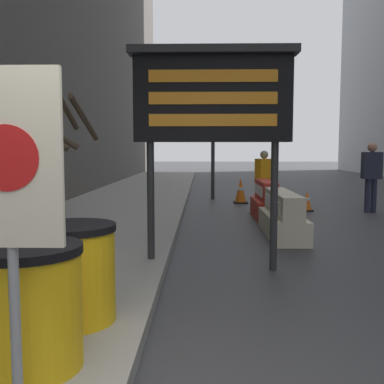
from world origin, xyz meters
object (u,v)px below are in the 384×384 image
barrel_drum_middle (73,273)px  pedestrian_passerby (264,176)px  pedestrian_worker (372,171)px  traffic_cone_mid (241,191)px  jersey_barrier_cream (283,217)px  warning_sign (9,181)px  traffic_cone_near (307,201)px  barrel_drum_foreground (28,307)px  jersey_barrier_red_striped (266,202)px  traffic_light_near_curb (213,105)px  message_board (213,100)px

barrel_drum_middle → pedestrian_passerby: size_ratio=0.53×
barrel_drum_middle → pedestrian_worker: size_ratio=0.47×
barrel_drum_middle → traffic_cone_mid: size_ratio=1.10×
jersey_barrier_cream → traffic_cone_mid: size_ratio=2.80×
barrel_drum_middle → jersey_barrier_cream: barrel_drum_middle is taller
traffic_cone_mid → warning_sign: bearing=-101.1°
traffic_cone_near → pedestrian_worker: size_ratio=0.31×
pedestrian_worker → traffic_cone_near: bearing=-2.9°
pedestrian_passerby → barrel_drum_foreground: bearing=-138.8°
pedestrian_worker → traffic_cone_mid: bearing=-28.0°
jersey_barrier_cream → jersey_barrier_red_striped: bearing=90.0°
warning_sign → traffic_light_near_curb: 12.46m
barrel_drum_foreground → traffic_cone_mid: bearing=77.7°
barrel_drum_middle → pedestrian_passerby: bearing=71.3°
barrel_drum_foreground → warning_sign: (0.12, -0.52, 0.89)m
jersey_barrier_red_striped → traffic_cone_mid: jersey_barrier_red_striped is taller
barrel_drum_middle → jersey_barrier_cream: (2.65, 4.68, -0.21)m
jersey_barrier_cream → pedestrian_passerby: pedestrian_passerby is taller
warning_sign → pedestrian_passerby: (2.69, 9.48, -0.51)m
jersey_barrier_red_striped → pedestrian_passerby: pedestrian_passerby is taller
warning_sign → pedestrian_passerby: bearing=74.2°
pedestrian_passerby → barrel_drum_middle: bearing=-140.1°
jersey_barrier_cream → traffic_cone_near: 3.75m
barrel_drum_foreground → jersey_barrier_red_striped: size_ratio=0.49×
barrel_drum_foreground → pedestrian_worker: pedestrian_worker is taller
barrel_drum_foreground → jersey_barrier_red_striped: barrel_drum_foreground is taller
jersey_barrier_cream → jersey_barrier_red_striped: size_ratio=1.26×
traffic_cone_mid → message_board: bearing=-97.7°
message_board → jersey_barrier_red_striped: size_ratio=1.71×
barrel_drum_foreground → barrel_drum_middle: 0.85m
pedestrian_passerby → jersey_barrier_cream: bearing=-123.1°
traffic_cone_near → pedestrian_worker: bearing=-5.8°
traffic_light_near_curb → traffic_cone_near: bearing=-47.6°
barrel_drum_foreground → traffic_light_near_curb: traffic_light_near_curb is taller
pedestrian_passerby → pedestrian_worker: bearing=-32.7°
message_board → traffic_light_near_curb: bearing=88.6°
jersey_barrier_cream → traffic_light_near_curb: bearing=100.7°
pedestrian_worker → barrel_drum_foreground: bearing=60.6°
barrel_drum_foreground → jersey_barrier_red_striped: (2.71, 7.81, -0.18)m
jersey_barrier_red_striped → pedestrian_worker: 3.17m
jersey_barrier_red_striped → traffic_light_near_curb: size_ratio=0.41×
traffic_cone_near → traffic_light_near_curb: 4.60m
traffic_cone_mid → pedestrian_worker: size_ratio=0.43×
message_board → traffic_cone_mid: size_ratio=3.82×
jersey_barrier_cream → traffic_cone_mid: bearing=93.8°
message_board → barrel_drum_foreground: bearing=-113.0°
jersey_barrier_red_striped → traffic_cone_near: 1.79m
message_board → jersey_barrier_cream: message_board is taller
barrel_drum_foreground → traffic_cone_mid: barrel_drum_foreground is taller
warning_sign → jersey_barrier_red_striped: (2.58, 8.33, -1.07)m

